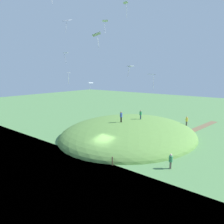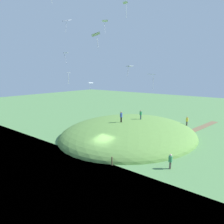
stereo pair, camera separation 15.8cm
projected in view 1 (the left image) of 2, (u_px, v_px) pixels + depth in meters
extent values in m
plane|color=#55864C|center=(103.00, 153.00, 28.25)|extent=(160.00, 160.00, 0.00)
ellipsoid|color=#5E8E40|center=(129.00, 135.00, 36.54)|extent=(25.75, 22.93, 5.69)
cube|color=brown|center=(204.00, 126.00, 42.43)|extent=(11.65, 3.04, 0.04)
cube|color=navy|center=(141.00, 117.00, 36.02)|extent=(0.26, 0.27, 0.77)
cylinder|color=#319057|center=(141.00, 113.00, 35.89)|extent=(0.62, 0.62, 0.61)
sphere|color=#A2785E|center=(141.00, 111.00, 35.81)|extent=(0.23, 0.23, 0.23)
cube|color=black|center=(121.00, 120.00, 33.94)|extent=(0.19, 0.24, 0.86)
cylinder|color=#3956B2|center=(121.00, 115.00, 33.79)|extent=(0.51, 0.51, 0.68)
sphere|color=#966D5F|center=(121.00, 112.00, 33.71)|extent=(0.26, 0.26, 0.26)
cube|color=#50473F|center=(186.00, 123.00, 38.23)|extent=(0.15, 0.25, 0.83)
cylinder|color=gold|center=(187.00, 120.00, 38.09)|extent=(0.47, 0.47, 0.66)
sphere|color=#A67952|center=(187.00, 117.00, 38.01)|extent=(0.25, 0.25, 0.25)
cube|color=brown|center=(170.00, 165.00, 23.45)|extent=(0.27, 0.27, 0.86)
cylinder|color=#3C8F59|center=(171.00, 159.00, 23.30)|extent=(0.63, 0.63, 0.68)
sphere|color=beige|center=(171.00, 155.00, 23.21)|extent=(0.26, 0.26, 0.26)
cube|color=white|center=(96.00, 34.00, 18.49)|extent=(1.33, 1.27, 0.29)
cylinder|color=white|center=(98.00, 43.00, 18.65)|extent=(0.05, 0.16, 0.93)
cube|color=white|center=(105.00, 21.00, 27.52)|extent=(1.31, 1.28, 0.06)
cylinder|color=white|center=(105.00, 28.00, 27.84)|extent=(0.06, 0.20, 1.33)
cube|color=white|center=(66.00, 53.00, 31.64)|extent=(0.83, 0.91, 0.04)
cylinder|color=white|center=(65.00, 59.00, 31.99)|extent=(0.24, 0.13, 1.39)
cube|color=white|center=(91.00, 83.00, 31.10)|extent=(0.84, 0.73, 0.12)
cylinder|color=white|center=(90.00, 87.00, 31.07)|extent=(0.09, 0.17, 0.96)
cube|color=white|center=(152.00, 74.00, 25.32)|extent=(1.41, 1.38, 0.09)
cylinder|color=white|center=(153.00, 83.00, 25.65)|extent=(0.22, 0.07, 1.62)
cube|color=silver|center=(130.00, 66.00, 19.79)|extent=(0.64, 0.46, 0.07)
cylinder|color=silver|center=(128.00, 72.00, 19.69)|extent=(0.13, 0.14, 0.82)
cube|color=white|center=(67.00, 20.00, 24.54)|extent=(0.82, 1.04, 0.23)
cylinder|color=white|center=(66.00, 28.00, 24.54)|extent=(0.11, 0.19, 1.25)
cube|color=white|center=(125.00, 3.00, 23.35)|extent=(0.87, 0.76, 0.12)
cylinder|color=white|center=(127.00, 11.00, 23.27)|extent=(0.10, 0.13, 1.56)
cube|color=silver|center=(68.00, 73.00, 28.80)|extent=(0.64, 0.77, 0.05)
cylinder|color=silver|center=(68.00, 79.00, 29.19)|extent=(0.12, 0.14, 1.40)
cylinder|color=brown|center=(112.00, 161.00, 24.25)|extent=(0.14, 0.14, 1.10)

